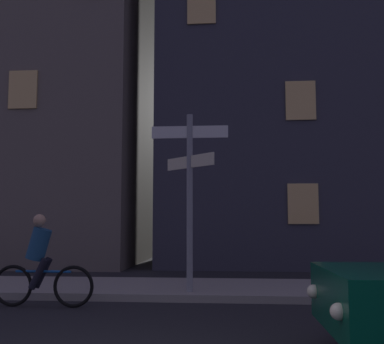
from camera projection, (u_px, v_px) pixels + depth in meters
The scene contains 5 objects.
sidewalk_kerb at pixel (185, 289), 9.94m from camera, with size 40.00×2.62×0.14m, color gray.
signpost at pixel (190, 185), 9.26m from camera, with size 1.52×1.01×3.46m.
cyclist at pixel (41, 263), 8.27m from camera, with size 1.82×0.33×1.61m.
building_left_block at pixel (49, 91), 19.45m from camera, with size 8.36×9.35×13.61m.
building_right_block at pixel (321, 63), 18.84m from camera, with size 12.04×8.82×15.52m.
Camera 1 is at (1.00, -3.54, 1.49)m, focal length 44.22 mm.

